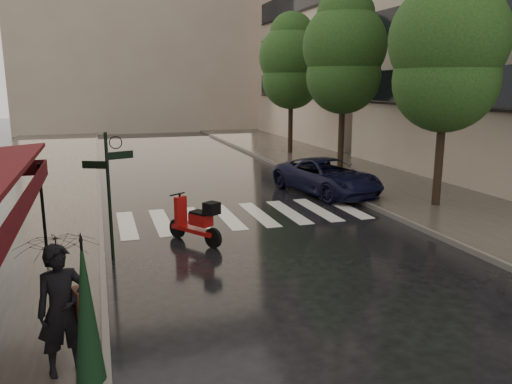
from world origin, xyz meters
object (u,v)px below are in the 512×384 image
pedestrian_with_umbrella (58,259)px  scooter (196,222)px  parasol_front (86,312)px  parked_car (327,176)px

pedestrian_with_umbrella → scooter: 6.53m
parasol_front → pedestrian_with_umbrella: bearing=117.8°
pedestrian_with_umbrella → scooter: size_ratio=1.54×
pedestrian_with_umbrella → parked_car: pedestrian_with_umbrella is taller
parked_car → parasol_front: (-8.65, -10.93, 0.62)m
pedestrian_with_umbrella → scooter: (2.98, 5.68, -1.25)m
parked_car → parasol_front: 13.95m
pedestrian_with_umbrella → scooter: bearing=44.9°
pedestrian_with_umbrella → parasol_front: pedestrian_with_umbrella is taller
scooter → parasol_front: (-2.64, -6.33, 0.71)m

